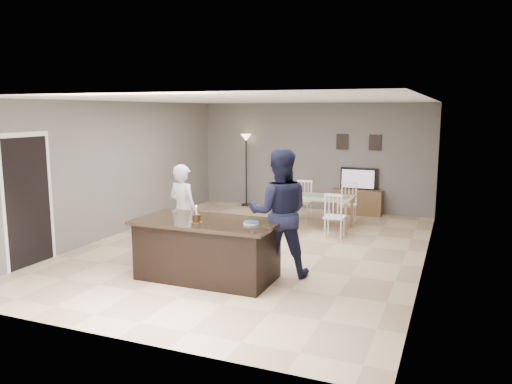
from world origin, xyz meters
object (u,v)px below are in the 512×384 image
at_px(tv_console, 357,202).
at_px(woman, 183,210).
at_px(plate_stack, 251,223).
at_px(kitchen_island, 207,249).
at_px(man, 279,213).
at_px(birthday_cake, 196,218).
at_px(floor_lamp, 246,150).
at_px(dining_table, 318,202).
at_px(television, 358,179).

xyz_separation_m(tv_console, woman, (-2.15, -4.65, 0.50)).
bearing_deg(plate_stack, kitchen_island, -179.83).
bearing_deg(man, tv_console, -113.42).
bearing_deg(birthday_cake, tv_console, 77.43).
height_order(kitchen_island, birthday_cake, birthday_cake).
bearing_deg(kitchen_island, floor_lamp, 107.48).
height_order(kitchen_island, dining_table, dining_table).
bearing_deg(floor_lamp, man, -61.73).
bearing_deg(television, kitchen_island, 77.99).
bearing_deg(dining_table, man, -86.55).
relative_size(kitchen_island, man, 1.10).
relative_size(television, floor_lamp, 0.48).
height_order(man, dining_table, man).
bearing_deg(floor_lamp, woman, -80.16).
bearing_deg(floor_lamp, plate_stack, -66.11).
relative_size(woman, man, 0.82).
bearing_deg(dining_table, kitchen_island, -101.61).
xyz_separation_m(tv_console, plate_stack, (-0.48, -5.57, 0.62)).
relative_size(tv_console, plate_stack, 5.17).
bearing_deg(woman, plate_stack, 165.37).
relative_size(birthday_cake, dining_table, 0.15).
height_order(television, woman, woman).
relative_size(kitchen_island, tv_console, 1.79).
bearing_deg(dining_table, plate_stack, -90.80).
bearing_deg(television, floor_lamp, 0.97).
distance_m(kitchen_island, floor_lamp, 5.95).
bearing_deg(television, plate_stack, 85.09).
height_order(woman, man, man).
bearing_deg(floor_lamp, kitchen_island, -72.52).
xyz_separation_m(woman, floor_lamp, (-0.81, 4.67, 0.67)).
bearing_deg(plate_stack, man, 66.81).
bearing_deg(birthday_cake, plate_stack, 12.44).
distance_m(man, plate_stack, 0.60).
bearing_deg(kitchen_island, plate_stack, 0.17).
bearing_deg(woman, kitchen_island, 150.16).
relative_size(television, birthday_cake, 3.65).
height_order(tv_console, dining_table, dining_table).
xyz_separation_m(man, birthday_cake, (-1.03, -0.72, -0.02)).
distance_m(tv_console, plate_stack, 5.62).
height_order(television, man, man).
bearing_deg(birthday_cake, man, 35.07).
relative_size(man, plate_stack, 8.46).
height_order(birthday_cake, floor_lamp, floor_lamp).
height_order(kitchen_island, tv_console, kitchen_island).
bearing_deg(birthday_cake, television, 77.58).
relative_size(television, plate_stack, 3.94).
bearing_deg(kitchen_island, television, 77.99).
bearing_deg(television, tv_console, 90.00).
xyz_separation_m(plate_stack, floor_lamp, (-2.48, 5.59, 0.56)).
bearing_deg(kitchen_island, dining_table, 79.55).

